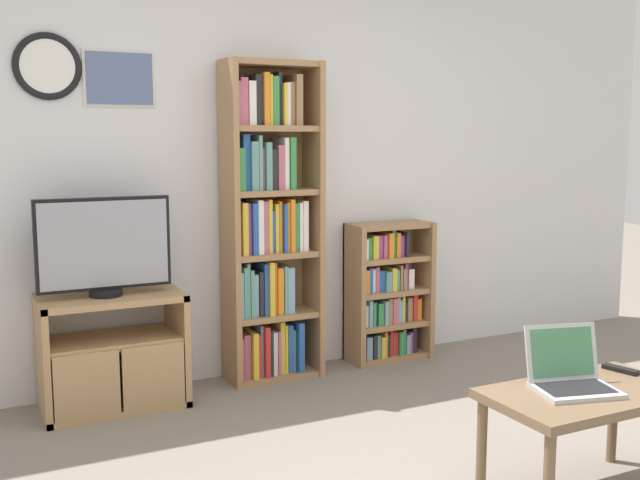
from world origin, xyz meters
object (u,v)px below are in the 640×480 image
Objects in this scene: tv_stand at (113,352)px; bookshelf_short at (385,294)px; coffee_table at (587,404)px; television at (104,246)px; bookshelf_tall at (267,226)px; remote_far_from_laptop at (620,369)px; laptop at (570,374)px.

bookshelf_short is at bearing 3.90° from tv_stand.
coffee_table is (1.57, -1.96, 0.09)m from tv_stand.
television is 1.95m from bookshelf_short.
bookshelf_tall reaches higher than bookshelf_short.
television reaches higher than coffee_table.
bookshelf_tall is at bearing 6.59° from television.
bookshelf_tall reaches higher than remote_far_from_laptop.
remote_far_from_laptop is (0.90, -1.96, -0.49)m from bookshelf_tall.
coffee_table is at bearing -74.42° from bookshelf_tall.
remote_far_from_laptop is at bearing -89.11° from bookshelf_short.
television is at bearing -173.41° from bookshelf_tall.
television reaches higher than tv_stand.
coffee_table is 0.14m from laptop.
remote_far_from_laptop is (1.89, -1.85, 0.16)m from tv_stand.
tv_stand is 1.87m from bookshelf_short.
tv_stand is 2.65m from remote_far_from_laptop.
television is (-0.03, -0.00, 0.60)m from tv_stand.
coffee_table is at bearing -97.99° from bookshelf_short.
coffee_table is at bearing -26.32° from laptop.
coffee_table is (1.59, -1.96, -0.51)m from television.
tv_stand is at bearing -58.53° from remote_far_from_laptop.
tv_stand is 4.72× the size of remote_far_from_laptop.
tv_stand is 2.04× the size of laptop.
tv_stand is 1.08× the size of television.
television is 1.88× the size of laptop.
laptop is at bearing -51.17° from television.
tv_stand is 2.51m from coffee_table.
television is 4.36× the size of remote_far_from_laptop.
remote_far_from_laptop is (0.03, -1.97, 0.03)m from bookshelf_short.
coffee_table is at bearing -50.87° from television.
remote_far_from_laptop is at bearing -43.85° from television.
laptop is at bearing -75.51° from bookshelf_tall.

